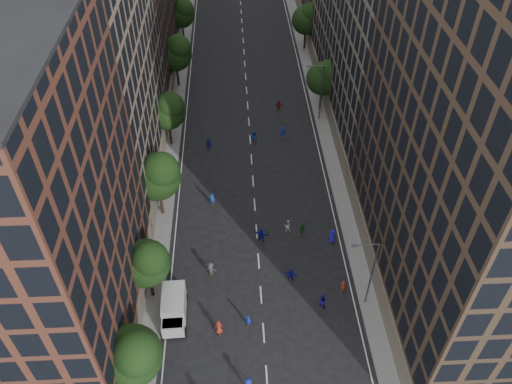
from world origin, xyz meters
TOP-DOWN VIEW (x-y plane):
  - ground at (0.00, 40.00)m, footprint 240.00×240.00m
  - sidewalk_left at (-12.00, 47.50)m, footprint 4.00×105.00m
  - sidewalk_right at (12.00, 47.50)m, footprint 4.00×105.00m
  - bldg_left_a at (-19.00, 11.00)m, footprint 14.00×22.00m
  - bldg_left_b at (-19.00, 35.00)m, footprint 14.00×26.00m
  - bldg_right_a at (19.00, 15.00)m, footprint 14.00×30.00m
  - bldg_right_b at (19.00, 44.00)m, footprint 14.00×28.00m
  - tree_left_0 at (-11.01, 3.85)m, footprint 5.20×5.20m
  - tree_left_1 at (-11.02, 13.86)m, footprint 4.80×4.80m
  - tree_left_2 at (-10.99, 25.83)m, footprint 5.60×5.60m
  - tree_left_3 at (-11.02, 39.85)m, footprint 5.00×5.00m
  - tree_left_4 at (-11.00, 55.84)m, footprint 5.40×5.40m
  - tree_left_5 at (-11.02, 71.86)m, footprint 4.80×4.80m
  - tree_right_a at (11.38, 47.85)m, footprint 5.00×5.00m
  - tree_right_b at (11.39, 67.85)m, footprint 5.20×5.20m
  - streetlamp_near at (10.37, 12.00)m, footprint 2.64×0.22m
  - streetlamp_far at (10.37, 45.00)m, footprint 2.64×0.22m
  - cargo_van at (-8.72, 11.30)m, footprint 2.50×5.14m
  - skater_1 at (-1.46, 9.91)m, footprint 0.67×0.57m
  - skater_2 at (6.06, 11.74)m, footprint 1.08×0.96m
  - skater_4 at (-8.50, 14.28)m, footprint 1.22×0.81m
  - skater_5 at (3.27, 15.27)m, footprint 1.56×0.94m
  - skater_6 at (-4.32, 9.28)m, footprint 0.92×0.69m
  - skater_7 at (8.50, 13.53)m, footprint 0.65×0.50m
  - skater_8 at (3.59, 22.36)m, footprint 0.87×0.71m
  - skater_9 at (-5.20, 16.36)m, footprint 1.29×0.92m
  - skater_10 at (5.27, 21.77)m, footprint 1.02×0.75m
  - skater_11 at (0.48, 20.98)m, footprint 1.81×1.09m
  - skater_12 at (8.50, 20.43)m, footprint 0.94×0.64m
  - skater_13 at (-5.23, 27.24)m, footprint 0.69×0.49m
  - skater_14 at (0.53, 39.92)m, footprint 0.98×0.83m
  - skater_15 at (4.68, 40.58)m, footprint 1.39×1.07m
  - skater_16 at (-5.83, 38.30)m, footprint 1.23×0.84m
  - skater_17 at (4.71, 47.77)m, footprint 1.61×0.65m

SIDE VIEW (x-z plane):
  - ground at x=0.00m, z-range 0.00..0.00m
  - sidewalk_left at x=-12.00m, z-range 0.00..0.15m
  - sidewalk_right at x=12.00m, z-range 0.00..0.15m
  - skater_1 at x=-1.46m, z-range 0.00..1.56m
  - skater_7 at x=8.50m, z-range 0.00..1.58m
  - skater_5 at x=3.27m, z-range 0.00..1.60m
  - skater_10 at x=5.27m, z-range 0.00..1.61m
  - skater_8 at x=3.59m, z-range 0.00..1.67m
  - skater_17 at x=4.71m, z-range 0.00..1.70m
  - skater_6 at x=-4.32m, z-range 0.00..1.71m
  - skater_14 at x=0.53m, z-range 0.00..1.77m
  - skater_13 at x=-5.23m, z-range 0.00..1.81m
  - skater_9 at x=-5.20m, z-range 0.00..1.81m
  - skater_2 at x=6.06m, z-range 0.00..1.84m
  - skater_12 at x=8.50m, z-range 0.00..1.85m
  - skater_11 at x=0.48m, z-range 0.00..1.86m
  - skater_15 at x=4.68m, z-range 0.00..1.90m
  - skater_4 at x=-8.50m, z-range 0.00..1.92m
  - skater_16 at x=-5.83m, z-range 0.00..1.94m
  - cargo_van at x=-8.72m, z-range 0.07..2.78m
  - streetlamp_near at x=10.37m, z-range 0.64..9.70m
  - streetlamp_far at x=10.37m, z-range 0.64..9.70m
  - tree_left_1 at x=-11.02m, z-range 1.45..9.66m
  - tree_right_a at x=11.38m, z-range 1.43..9.83m
  - tree_left_5 at x=-11.02m, z-range 1.51..9.84m
  - tree_left_3 at x=-11.02m, z-range 1.53..10.11m
  - tree_left_0 at x=-11.01m, z-range 1.54..10.37m
  - tree_right_b at x=11.39m, z-range 1.54..10.37m
  - tree_left_4 at x=-11.00m, z-range 1.56..10.63m
  - tree_left_2 at x=-10.99m, z-range 1.63..11.08m
  - bldg_left_a at x=-19.00m, z-range 0.00..30.00m
  - bldg_right_b at x=19.00m, z-range 0.00..33.00m
  - bldg_left_b at x=-19.00m, z-range 0.00..34.00m
  - bldg_right_a at x=19.00m, z-range 0.00..36.00m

